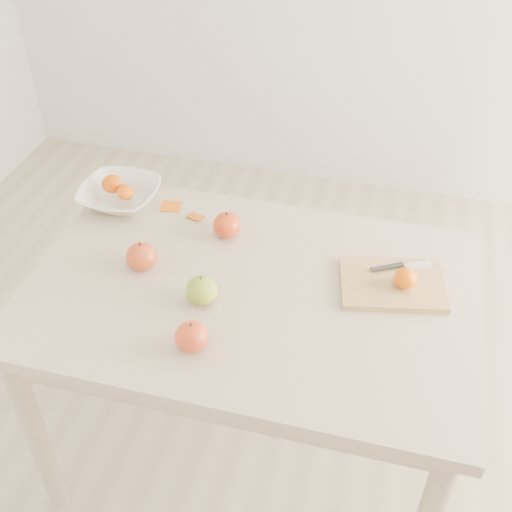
# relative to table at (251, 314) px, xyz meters

# --- Properties ---
(ground) EXTENTS (3.50, 3.50, 0.00)m
(ground) POSITION_rel_table_xyz_m (0.00, 0.00, -0.65)
(ground) COLOR #C6B293
(ground) RESTS_ON ground
(table) EXTENTS (1.20, 0.80, 0.75)m
(table) POSITION_rel_table_xyz_m (0.00, 0.00, 0.00)
(table) COLOR beige
(table) RESTS_ON ground
(cutting_board) EXTENTS (0.31, 0.25, 0.02)m
(cutting_board) POSITION_rel_table_xyz_m (0.36, 0.10, 0.11)
(cutting_board) COLOR tan
(cutting_board) RESTS_ON table
(board_tangerine) EXTENTS (0.06, 0.06, 0.05)m
(board_tangerine) POSITION_rel_table_xyz_m (0.39, 0.09, 0.14)
(board_tangerine) COLOR orange
(board_tangerine) RESTS_ON cutting_board
(fruit_bowl) EXTENTS (0.24, 0.24, 0.06)m
(fruit_bowl) POSITION_rel_table_xyz_m (-0.50, 0.28, 0.13)
(fruit_bowl) COLOR white
(fruit_bowl) RESTS_ON table
(bowl_tangerine_near) EXTENTS (0.07, 0.07, 0.06)m
(bowl_tangerine_near) POSITION_rel_table_xyz_m (-0.53, 0.29, 0.16)
(bowl_tangerine_near) COLOR #E76108
(bowl_tangerine_near) RESTS_ON fruit_bowl
(bowl_tangerine_far) EXTENTS (0.05, 0.05, 0.05)m
(bowl_tangerine_far) POSITION_rel_table_xyz_m (-0.47, 0.26, 0.15)
(bowl_tangerine_far) COLOR orange
(bowl_tangerine_far) RESTS_ON fruit_bowl
(orange_peel_a) EXTENTS (0.07, 0.05, 0.01)m
(orange_peel_a) POSITION_rel_table_xyz_m (-0.34, 0.29, 0.10)
(orange_peel_a) COLOR #DB5E0F
(orange_peel_a) RESTS_ON table
(orange_peel_b) EXTENTS (0.05, 0.05, 0.01)m
(orange_peel_b) POSITION_rel_table_xyz_m (-0.25, 0.26, 0.10)
(orange_peel_b) COLOR #C5520D
(orange_peel_b) RESTS_ON table
(paring_knife) EXTENTS (0.16, 0.08, 0.01)m
(paring_knife) POSITION_rel_table_xyz_m (0.41, 0.17, 0.12)
(paring_knife) COLOR silver
(paring_knife) RESTS_ON cutting_board
(apple_green) EXTENTS (0.08, 0.08, 0.08)m
(apple_green) POSITION_rel_table_xyz_m (-0.11, -0.08, 0.14)
(apple_green) COLOR #5A8715
(apple_green) RESTS_ON table
(apple_red_d) EXTENTS (0.09, 0.09, 0.08)m
(apple_red_d) POSITION_rel_table_xyz_m (-0.31, 0.00, 0.14)
(apple_red_d) COLOR maroon
(apple_red_d) RESTS_ON table
(apple_red_a) EXTENTS (0.08, 0.08, 0.07)m
(apple_red_a) POSITION_rel_table_xyz_m (-0.13, 0.20, 0.14)
(apple_red_a) COLOR #A50F11
(apple_red_a) RESTS_ON table
(apple_red_c) EXTENTS (0.08, 0.08, 0.07)m
(apple_red_c) POSITION_rel_table_xyz_m (-0.08, -0.24, 0.14)
(apple_red_c) COLOR #9F1C0D
(apple_red_c) RESTS_ON table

